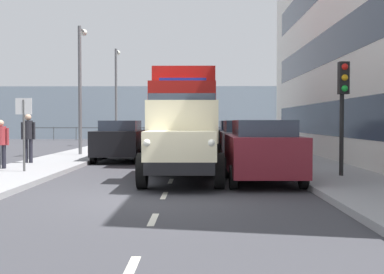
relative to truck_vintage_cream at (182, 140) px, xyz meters
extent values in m
plane|color=#38383D|center=(0.34, -9.02, -1.18)|extent=(80.00, 80.00, 0.00)
cube|color=gray|center=(-4.46, -9.02, -1.10)|extent=(2.66, 44.24, 0.15)
cube|color=gray|center=(5.14, -9.02, -1.10)|extent=(2.66, 44.24, 0.15)
cube|color=silver|center=(0.34, 8.18, -1.17)|extent=(0.12, 1.10, 0.01)
cube|color=silver|center=(0.34, 5.25, -1.17)|extent=(0.12, 1.10, 0.01)
cube|color=silver|center=(0.34, 2.45, -1.17)|extent=(0.12, 1.10, 0.01)
cube|color=silver|center=(0.34, -0.31, -1.17)|extent=(0.12, 1.10, 0.01)
cube|color=silver|center=(0.34, -2.62, -1.17)|extent=(0.12, 1.10, 0.01)
cube|color=silver|center=(0.34, -5.09, -1.17)|extent=(0.12, 1.10, 0.01)
cube|color=silver|center=(0.34, -7.88, -1.17)|extent=(0.12, 1.10, 0.01)
cube|color=silver|center=(0.34, -10.24, -1.17)|extent=(0.12, 1.10, 0.01)
cube|color=silver|center=(0.34, -13.05, -1.17)|extent=(0.12, 1.10, 0.01)
cube|color=silver|center=(0.34, -15.41, -1.17)|extent=(0.12, 1.10, 0.01)
cube|color=silver|center=(0.34, -17.79, -1.17)|extent=(0.12, 1.10, 0.01)
cube|color=silver|center=(0.34, -20.17, -1.17)|extent=(0.12, 1.10, 0.01)
cube|color=silver|center=(0.34, -22.37, -1.17)|extent=(0.12, 1.10, 0.01)
cube|color=silver|center=(0.34, -24.80, -1.17)|extent=(0.12, 1.10, 0.01)
cube|color=silver|center=(0.34, -27.75, -1.17)|extent=(0.12, 1.10, 0.01)
cube|color=#2D3847|center=(-5.82, -6.74, 0.62)|extent=(0.08, 23.71, 1.40)
cube|color=#2D3847|center=(-5.82, -6.74, 3.62)|extent=(0.08, 23.71, 1.40)
cube|color=#8C9EAD|center=(0.34, -34.14, 1.32)|extent=(80.00, 0.80, 5.00)
cylinder|color=#4C5156|center=(-13.66, -30.54, -0.58)|extent=(0.08, 0.08, 1.20)
cylinder|color=#4C5156|center=(-11.66, -30.54, -0.58)|extent=(0.08, 0.08, 1.20)
cylinder|color=#4C5156|center=(-9.66, -30.54, -0.58)|extent=(0.08, 0.08, 1.20)
cylinder|color=#4C5156|center=(-7.66, -30.54, -0.58)|extent=(0.08, 0.08, 1.20)
cylinder|color=#4C5156|center=(-5.66, -30.54, -0.58)|extent=(0.08, 0.08, 1.20)
cylinder|color=#4C5156|center=(-3.66, -30.54, -0.58)|extent=(0.08, 0.08, 1.20)
cylinder|color=#4C5156|center=(-1.66, -30.54, -0.58)|extent=(0.08, 0.08, 1.20)
cylinder|color=#4C5156|center=(0.34, -30.54, -0.58)|extent=(0.08, 0.08, 1.20)
cylinder|color=#4C5156|center=(2.34, -30.54, -0.58)|extent=(0.08, 0.08, 1.20)
cylinder|color=#4C5156|center=(4.34, -30.54, -0.58)|extent=(0.08, 0.08, 1.20)
cylinder|color=#4C5156|center=(6.34, -30.54, -0.58)|extent=(0.08, 0.08, 1.20)
cylinder|color=#4C5156|center=(8.34, -30.54, -0.58)|extent=(0.08, 0.08, 1.20)
cylinder|color=#4C5156|center=(10.34, -30.54, -0.58)|extent=(0.08, 0.08, 1.20)
cylinder|color=#4C5156|center=(12.34, -30.54, -0.58)|extent=(0.08, 0.08, 1.20)
cylinder|color=#4C5156|center=(14.34, -30.54, -0.58)|extent=(0.08, 0.08, 1.20)
cube|color=#4C5156|center=(0.34, -30.54, -0.06)|extent=(28.00, 0.08, 0.08)
cube|color=black|center=(0.00, -0.38, -0.58)|extent=(1.64, 5.60, 0.30)
cube|color=beige|center=(0.00, 1.47, -0.08)|extent=(1.72, 1.90, 0.70)
cube|color=silver|center=(0.00, 2.36, -0.11)|extent=(1.16, 0.08, 0.56)
sphere|color=white|center=(-0.73, 2.36, 0.02)|extent=(0.20, 0.20, 0.20)
sphere|color=white|center=(0.74, 2.36, 0.02)|extent=(0.20, 0.20, 0.20)
cube|color=beige|center=(0.00, -0.04, 0.50)|extent=(1.93, 1.34, 1.15)
cube|color=#2D3847|center=(0.00, -0.04, 0.97)|extent=(1.78, 1.23, 0.56)
cube|color=#2D2319|center=(0.00, -1.72, -0.35)|extent=(2.10, 2.80, 0.16)
cube|color=black|center=(-1.01, -1.72, -0.03)|extent=(0.08, 2.80, 0.56)
cube|color=black|center=(1.01, -1.72, -0.03)|extent=(0.08, 2.80, 0.56)
cylinder|color=black|center=(-0.97, 1.30, -0.73)|extent=(0.24, 0.90, 0.90)
cylinder|color=black|center=(0.97, 1.30, -0.73)|extent=(0.24, 0.90, 0.90)
cylinder|color=black|center=(-0.97, -1.92, -0.73)|extent=(0.24, 0.90, 0.90)
cylinder|color=black|center=(0.97, -1.92, -0.73)|extent=(0.24, 0.90, 0.90)
cube|color=red|center=(0.14, -4.94, 0.64)|extent=(2.40, 2.21, 2.60)
cube|color=#2D3847|center=(0.14, -4.94, 1.21)|extent=(2.20, 2.04, 0.80)
cube|color=#1933B2|center=(0.14, -4.94, 2.04)|extent=(1.75, 0.20, 0.16)
cube|color=red|center=(0.14, -8.93, 1.19)|extent=(2.50, 5.95, 3.00)
cube|color=black|center=(0.14, -8.00, -0.48)|extent=(2.00, 8.07, 0.36)
cylinder|color=black|center=(-1.01, -5.02, -0.66)|extent=(0.28, 1.04, 1.04)
cylinder|color=black|center=(1.29, -5.02, -0.66)|extent=(0.28, 1.04, 1.04)
cylinder|color=black|center=(-1.01, -8.64, -0.66)|extent=(0.28, 1.04, 1.04)
cylinder|color=black|center=(1.29, -8.64, -0.66)|extent=(0.28, 1.04, 1.04)
cylinder|color=black|center=(-1.01, -10.76, -0.66)|extent=(0.28, 1.04, 1.04)
cylinder|color=black|center=(1.29, -10.76, -0.66)|extent=(0.28, 1.04, 1.04)
cube|color=maroon|center=(-2.18, 0.07, -0.38)|extent=(1.84, 4.08, 1.00)
cube|color=#2D3847|center=(-2.18, 0.27, 0.33)|extent=(1.51, 2.24, 0.42)
cylinder|color=black|center=(-1.31, -1.19, -0.88)|extent=(0.18, 0.60, 0.60)
cylinder|color=black|center=(-3.05, -1.19, -0.88)|extent=(0.18, 0.60, 0.60)
cylinder|color=black|center=(-1.31, 1.34, -0.88)|extent=(0.18, 0.60, 0.60)
cylinder|color=black|center=(-3.05, 1.34, -0.88)|extent=(0.18, 0.60, 0.60)
cube|color=slate|center=(-2.18, -5.15, -0.38)|extent=(1.83, 3.90, 1.00)
cube|color=#2D3847|center=(-2.18, -4.95, 0.33)|extent=(1.50, 2.15, 0.42)
cylinder|color=black|center=(-1.31, -6.36, -0.88)|extent=(0.18, 0.60, 0.60)
cylinder|color=black|center=(-3.05, -6.36, -0.88)|extent=(0.18, 0.60, 0.60)
cylinder|color=black|center=(-1.31, -3.94, -0.88)|extent=(0.18, 0.60, 0.60)
cylinder|color=black|center=(-3.05, -3.94, -0.88)|extent=(0.18, 0.60, 0.60)
cube|color=navy|center=(-2.18, -10.57, -0.38)|extent=(1.66, 4.20, 1.00)
cube|color=#2D3847|center=(-2.18, -10.37, 0.33)|extent=(1.36, 2.31, 0.42)
cylinder|color=black|center=(-1.39, -11.87, -0.88)|extent=(0.18, 0.60, 0.60)
cylinder|color=black|center=(-2.97, -11.87, -0.88)|extent=(0.18, 0.60, 0.60)
cylinder|color=black|center=(-1.39, -9.27, -0.88)|extent=(0.18, 0.60, 0.60)
cylinder|color=black|center=(-2.97, -9.27, -0.88)|extent=(0.18, 0.60, 0.60)
cube|color=black|center=(2.86, -7.34, -0.38)|extent=(1.84, 4.08, 1.00)
cube|color=#2D3847|center=(2.86, -7.54, 0.33)|extent=(1.51, 2.24, 0.42)
cylinder|color=black|center=(1.99, -6.08, -0.88)|extent=(0.18, 0.60, 0.60)
cylinder|color=black|center=(3.73, -6.08, -0.88)|extent=(0.18, 0.60, 0.60)
cylinder|color=black|center=(1.99, -8.61, -0.88)|extent=(0.18, 0.60, 0.60)
cylinder|color=black|center=(3.73, -8.61, -0.88)|extent=(0.18, 0.60, 0.60)
cylinder|color=black|center=(5.90, -2.46, -0.64)|extent=(0.14, 0.14, 0.77)
cylinder|color=maroon|center=(5.99, -2.46, 0.04)|extent=(0.34, 0.34, 0.61)
cylinder|color=maroon|center=(5.77, -2.46, 0.01)|extent=(0.09, 0.09, 0.56)
sphere|color=tan|center=(5.99, -2.46, 0.45)|extent=(0.21, 0.21, 0.21)
cylinder|color=black|center=(5.77, -4.73, -0.59)|extent=(0.14, 0.14, 0.88)
cylinder|color=black|center=(5.95, -4.73, -0.59)|extent=(0.14, 0.14, 0.88)
cylinder|color=black|center=(5.86, -4.73, 0.19)|extent=(0.34, 0.34, 0.69)
cylinder|color=black|center=(5.64, -4.73, 0.16)|extent=(0.09, 0.09, 0.64)
cylinder|color=black|center=(6.08, -4.73, 0.16)|extent=(0.09, 0.09, 0.64)
sphere|color=tan|center=(5.86, -4.73, 0.66)|extent=(0.24, 0.24, 0.24)
cylinder|color=black|center=(-4.50, -0.47, 0.57)|extent=(0.12, 0.12, 3.20)
cube|color=black|center=(-4.50, -0.33, 1.72)|extent=(0.28, 0.24, 0.90)
sphere|color=red|center=(-4.50, -0.21, 2.02)|extent=(0.18, 0.18, 0.18)
sphere|color=orange|center=(-4.50, -0.21, 1.72)|extent=(0.18, 0.18, 0.18)
sphere|color=green|center=(-4.50, -0.21, 1.42)|extent=(0.18, 0.18, 0.18)
cylinder|color=#59595B|center=(5.07, -9.60, 1.95)|extent=(0.16, 0.16, 5.97)
cylinder|color=#59595B|center=(5.07, -10.05, 4.84)|extent=(0.10, 0.90, 0.10)
sphere|color=silver|center=(5.07, -10.50, 4.79)|extent=(0.32, 0.32, 0.32)
cylinder|color=#59595B|center=(5.03, -19.73, 2.15)|extent=(0.16, 0.16, 6.36)
cylinder|color=#59595B|center=(5.03, -20.18, 5.24)|extent=(0.10, 0.90, 0.10)
sphere|color=silver|center=(5.03, -20.63, 5.19)|extent=(0.32, 0.32, 0.32)
cylinder|color=#4C4C4C|center=(4.92, -1.57, 0.07)|extent=(0.07, 0.07, 2.20)
cube|color=silver|center=(4.92, -1.57, 0.97)|extent=(0.50, 0.04, 0.50)
camera|label=1|loc=(-0.43, 13.84, 0.51)|focal=47.20mm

